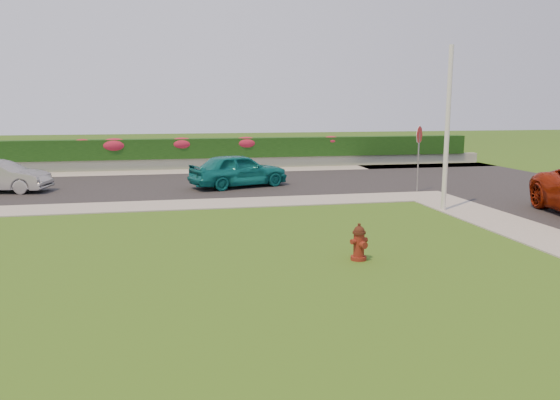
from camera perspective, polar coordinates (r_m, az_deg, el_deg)
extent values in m
plane|color=black|center=(11.61, 3.77, -8.02)|extent=(120.00, 120.00, 0.00)
cube|color=black|center=(24.98, -16.17, 1.34)|extent=(26.00, 8.00, 0.04)
cube|color=gray|center=(20.19, -20.07, -0.83)|extent=(24.00, 2.00, 0.04)
cube|color=gray|center=(22.31, 15.08, 0.40)|extent=(2.00, 2.00, 0.04)
cube|color=gray|center=(29.92, -7.77, 3.00)|extent=(34.00, 2.00, 0.04)
cube|color=gray|center=(31.38, -7.97, 3.83)|extent=(34.00, 0.40, 0.60)
cube|color=black|center=(31.40, -8.02, 5.39)|extent=(32.00, 0.90, 1.10)
cylinder|color=#531B0D|center=(12.93, 8.20, -6.02)|extent=(0.37, 0.37, 0.09)
cylinder|color=#531B0D|center=(12.84, 8.24, -4.61)|extent=(0.25, 0.25, 0.57)
cylinder|color=black|center=(12.78, 8.27, -3.38)|extent=(0.31, 0.31, 0.05)
sphere|color=black|center=(12.77, 8.27, -3.24)|extent=(0.25, 0.25, 0.25)
cylinder|color=black|center=(12.74, 8.29, -2.61)|extent=(0.08, 0.08, 0.08)
cylinder|color=#531B0D|center=(12.72, 7.67, -4.33)|extent=(0.14, 0.15, 0.12)
cylinder|color=#531B0D|center=(12.92, 8.82, -4.14)|extent=(0.14, 0.15, 0.12)
cylinder|color=#531B0D|center=(12.71, 8.70, -4.67)|extent=(0.20, 0.18, 0.16)
imported|color=#0D696A|center=(23.85, -4.35, 3.14)|extent=(4.61, 3.02, 1.46)
imported|color=#929498|center=(25.10, -27.23, 2.20)|extent=(4.10, 2.15, 1.29)
cylinder|color=silver|center=(19.12, 17.08, 7.02)|extent=(0.16, 0.16, 5.50)
cylinder|color=slate|center=(23.13, 14.23, 3.76)|extent=(0.06, 0.06, 2.43)
cylinder|color=#AC0B18|center=(23.04, 14.35, 6.63)|extent=(0.51, 0.53, 0.71)
cylinder|color=white|center=(23.04, 14.35, 6.63)|extent=(0.53, 0.55, 0.75)
ellipsoid|color=#C2213D|center=(31.54, -19.96, 5.53)|extent=(1.07, 0.69, 0.53)
ellipsoid|color=#C2213D|center=(31.35, -16.93, 5.49)|extent=(1.56, 1.00, 0.78)
ellipsoid|color=#C2213D|center=(31.23, -10.24, 5.79)|extent=(1.43, 0.92, 0.72)
ellipsoid|color=#C2213D|center=(31.53, -3.57, 5.96)|extent=(1.44, 0.93, 0.72)
ellipsoid|color=#C2213D|center=(32.62, 5.34, 6.18)|extent=(1.14, 0.73, 0.57)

